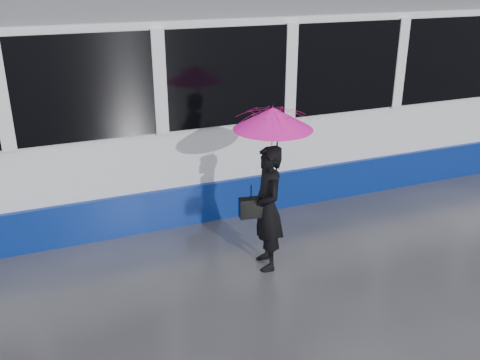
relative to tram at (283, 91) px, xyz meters
name	(u,v)px	position (x,y,z in m)	size (l,w,h in m)	color
ground	(250,256)	(-1.69, -2.50, -1.64)	(90.00, 90.00, 0.00)	#28282D
rails	(194,190)	(-1.69, 0.00, -1.63)	(34.00, 1.51, 0.02)	#3F3D38
tram	(283,91)	(0.00, 0.00, 0.00)	(26.00, 2.56, 3.35)	white
woman	(267,208)	(-1.58, -2.79, -0.81)	(0.60, 0.39, 1.65)	black
umbrella	(273,134)	(-1.53, -2.79, 0.17)	(1.10, 1.10, 1.11)	#FF1583
handbag	(251,208)	(-1.80, -2.77, -0.77)	(0.31, 0.17, 0.44)	black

